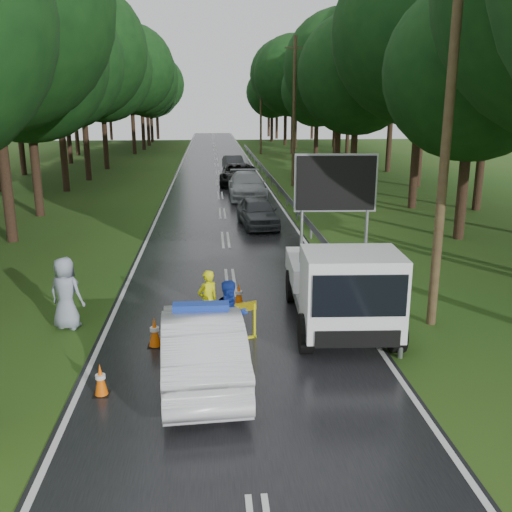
{
  "coord_description": "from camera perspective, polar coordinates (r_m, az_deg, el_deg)",
  "views": [
    {
      "loc": [
        -0.58,
        -11.8,
        5.71
      ],
      "look_at": [
        0.71,
        4.47,
        1.3
      ],
      "focal_mm": 40.0,
      "sensor_mm": 36.0,
      "label": 1
    }
  ],
  "objects": [
    {
      "name": "cone_left_mid",
      "position": [
        14.01,
        -10.1,
        -7.54
      ],
      "size": [
        0.36,
        0.36,
        0.76
      ],
      "color": "black",
      "rests_on": "ground"
    },
    {
      "name": "police_sedan",
      "position": [
        12.18,
        -5.43,
        -8.83
      ],
      "size": [
        1.94,
        4.79,
        1.7
      ],
      "rotation": [
        0.0,
        0.0,
        3.21
      ],
      "color": "silver",
      "rests_on": "ground"
    },
    {
      "name": "guardrail",
      "position": [
        42.0,
        1.35,
        8.06
      ],
      "size": [
        0.12,
        60.06,
        0.7
      ],
      "color": "gray",
      "rests_on": "ground"
    },
    {
      "name": "officer",
      "position": [
        14.64,
        -4.84,
        -4.48
      ],
      "size": [
        0.71,
        0.65,
        1.62
      ],
      "primitive_type": "imported",
      "rotation": [
        0.0,
        0.0,
        3.73
      ],
      "color": "#E8EE0C",
      "rests_on": "ground"
    },
    {
      "name": "utility_pole_near",
      "position": [
        14.97,
        18.58,
        11.89
      ],
      "size": [
        1.4,
        0.24,
        10.0
      ],
      "color": "#3F2B1D",
      "rests_on": "ground"
    },
    {
      "name": "cone_near_left",
      "position": [
        12.07,
        -15.28,
        -11.89
      ],
      "size": [
        0.33,
        0.33,
        0.69
      ],
      "color": "black",
      "rests_on": "ground"
    },
    {
      "name": "civilian",
      "position": [
        13.32,
        -2.53,
        -6.13
      ],
      "size": [
        1.05,
        0.94,
        1.77
      ],
      "primitive_type": "imported",
      "rotation": [
        0.0,
        0.0,
        0.39
      ],
      "color": "#1834A0",
      "rests_on": "ground"
    },
    {
      "name": "utility_pole_mid",
      "position": [
        40.22,
        3.83,
        14.17
      ],
      "size": [
        1.4,
        0.24,
        10.0
      ],
      "color": "#3F2B1D",
      "rests_on": "ground"
    },
    {
      "name": "work_truck",
      "position": [
        14.85,
        8.52,
        -2.83
      ],
      "size": [
        2.68,
        5.55,
        4.33
      ],
      "rotation": [
        0.0,
        0.0,
        -0.05
      ],
      "color": "gray",
      "rests_on": "ground"
    },
    {
      "name": "bystander_right",
      "position": [
        15.5,
        -18.49,
        -3.56
      ],
      "size": [
        1.09,
        0.91,
        1.91
      ],
      "primitive_type": "imported",
      "rotation": [
        0.0,
        0.0,
        2.76
      ],
      "color": "#8993A5",
      "rests_on": "ground"
    },
    {
      "name": "cone_center",
      "position": [
        12.95,
        -3.31,
        -9.32
      ],
      "size": [
        0.34,
        0.34,
        0.73
      ],
      "color": "black",
      "rests_on": "ground"
    },
    {
      "name": "utility_pole_far",
      "position": [
        66.05,
        0.49,
        14.56
      ],
      "size": [
        1.4,
        0.24,
        10.0
      ],
      "color": "#3F2B1D",
      "rests_on": "ground"
    },
    {
      "name": "ground",
      "position": [
        13.12,
        -1.59,
        -10.69
      ],
      "size": [
        160.0,
        160.0,
        0.0
      ],
      "primitive_type": "plane",
      "color": "#224E16",
      "rests_on": "ground"
    },
    {
      "name": "queue_car_second",
      "position": [
        35.19,
        -0.91,
        7.08
      ],
      "size": [
        2.22,
        5.43,
        1.58
      ],
      "primitive_type": "imported",
      "rotation": [
        0.0,
        0.0,
        -0.0
      ],
      "color": "#A8ABB0",
      "rests_on": "ground"
    },
    {
      "name": "road",
      "position": [
        42.19,
        -3.75,
        7.32
      ],
      "size": [
        7.0,
        140.0,
        0.02
      ],
      "primitive_type": "cube",
      "color": "black",
      "rests_on": "ground"
    },
    {
      "name": "queue_car_third",
      "position": [
        41.13,
        -1.79,
        8.18
      ],
      "size": [
        2.9,
        5.53,
        1.48
      ],
      "primitive_type": "imported",
      "rotation": [
        0.0,
        0.0,
        -0.08
      ],
      "color": "black",
      "rests_on": "ground"
    },
    {
      "name": "queue_car_fourth",
      "position": [
        48.84,
        -2.25,
        9.2
      ],
      "size": [
        1.92,
        4.27,
        1.36
      ],
      "primitive_type": "imported",
      "rotation": [
        0.0,
        0.0,
        0.12
      ],
      "color": "#3E4145",
      "rests_on": "ground"
    },
    {
      "name": "cone_right",
      "position": [
        17.54,
        7.7,
        -2.79
      ],
      "size": [
        0.35,
        0.35,
        0.73
      ],
      "color": "black",
      "rests_on": "ground"
    },
    {
      "name": "cone_far",
      "position": [
        16.46,
        -1.73,
        -3.92
      ],
      "size": [
        0.33,
        0.33,
        0.7
      ],
      "color": "black",
      "rests_on": "ground"
    },
    {
      "name": "queue_car_first",
      "position": [
        27.02,
        0.17,
        4.41
      ],
      "size": [
        2.01,
        4.18,
        1.38
      ],
      "primitive_type": "imported",
      "rotation": [
        0.0,
        0.0,
        0.1
      ],
      "color": "#414549",
      "rests_on": "ground"
    },
    {
      "name": "barrier",
      "position": [
        13.72,
        -4.55,
        -6.13
      ],
      "size": [
        2.26,
        0.88,
        0.99
      ],
      "rotation": [
        0.0,
        0.0,
        0.36
      ],
      "color": "#D5D30B",
      "rests_on": "ground"
    }
  ]
}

